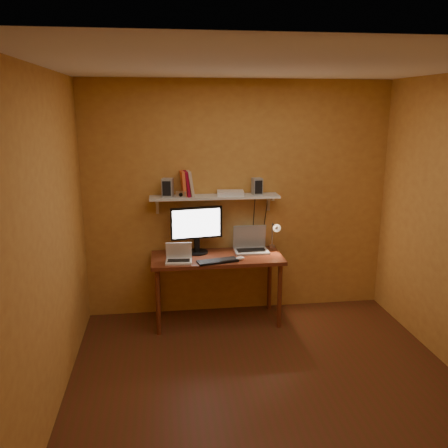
{
  "coord_description": "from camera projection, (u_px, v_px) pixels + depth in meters",
  "views": [
    {
      "loc": [
        -0.84,
        -3.53,
        2.32
      ],
      "look_at": [
        -0.22,
        1.18,
        1.13
      ],
      "focal_mm": 38.0,
      "sensor_mm": 36.0,
      "label": 1
    }
  ],
  "objects": [
    {
      "name": "speaker_right",
      "position": [
        257.0,
        186.0,
        5.15
      ],
      "size": [
        0.11,
        0.11,
        0.18
      ],
      "primitive_type": "cube",
      "rotation": [
        0.0,
        0.0,
        0.13
      ],
      "color": "gray",
      "rests_on": "wall_shelf"
    },
    {
      "name": "netbook",
      "position": [
        179.0,
        256.0,
        4.9
      ],
      "size": [
        0.28,
        0.21,
        0.2
      ],
      "rotation": [
        0.0,
        0.0,
        -0.08
      ],
      "color": "white",
      "rests_on": "desk"
    },
    {
      "name": "router",
      "position": [
        230.0,
        193.0,
        5.14
      ],
      "size": [
        0.3,
        0.22,
        0.05
      ],
      "primitive_type": "cube",
      "rotation": [
        0.0,
        0.0,
        -0.1
      ],
      "color": "white",
      "rests_on": "wall_shelf"
    },
    {
      "name": "wall_shelf",
      "position": [
        215.0,
        197.0,
        5.12
      ],
      "size": [
        1.4,
        0.25,
        0.21
      ],
      "color": "silver",
      "rests_on": "room"
    },
    {
      "name": "monitor",
      "position": [
        197.0,
        228.0,
        5.13
      ],
      "size": [
        0.57,
        0.27,
        0.51
      ],
      "rotation": [
        0.0,
        0.0,
        0.15
      ],
      "color": "black",
      "rests_on": "desk"
    },
    {
      "name": "mouse",
      "position": [
        240.0,
        258.0,
        4.96
      ],
      "size": [
        0.11,
        0.08,
        0.03
      ],
      "primitive_type": "ellipsoid",
      "rotation": [
        0.0,
        0.0,
        0.25
      ],
      "color": "white",
      "rests_on": "desk"
    },
    {
      "name": "keyboard",
      "position": [
        218.0,
        261.0,
        4.88
      ],
      "size": [
        0.44,
        0.23,
        0.02
      ],
      "primitive_type": "cube",
      "rotation": [
        0.0,
        0.0,
        0.22
      ],
      "color": "black",
      "rests_on": "desk"
    },
    {
      "name": "desk",
      "position": [
        217.0,
        264.0,
        5.1
      ],
      "size": [
        1.4,
        0.6,
        0.75
      ],
      "color": "maroon",
      "rests_on": "ground"
    },
    {
      "name": "books",
      "position": [
        187.0,
        184.0,
        5.06
      ],
      "size": [
        0.15,
        0.19,
        0.27
      ],
      "color": "orange",
      "rests_on": "wall_shelf"
    },
    {
      "name": "shelf_camera",
      "position": [
        181.0,
        194.0,
        5.0
      ],
      "size": [
        0.11,
        0.06,
        0.07
      ],
      "color": "silver",
      "rests_on": "wall_shelf"
    },
    {
      "name": "desk_lamp",
      "position": [
        275.0,
        232.0,
        5.24
      ],
      "size": [
        0.09,
        0.23,
        0.38
      ],
      "color": "silver",
      "rests_on": "desk"
    },
    {
      "name": "laptop",
      "position": [
        250.0,
        244.0,
        5.26
      ],
      "size": [
        0.37,
        0.27,
        0.28
      ],
      "rotation": [
        0.0,
        0.0,
        0.01
      ],
      "color": "gray",
      "rests_on": "desk"
    },
    {
      "name": "room",
      "position": [
        271.0,
        238.0,
        3.75
      ],
      "size": [
        3.44,
        3.24,
        2.64
      ],
      "color": "#552515",
      "rests_on": "ground"
    },
    {
      "name": "speaker_left",
      "position": [
        168.0,
        188.0,
        5.02
      ],
      "size": [
        0.13,
        0.13,
        0.2
      ],
      "primitive_type": "cube",
      "rotation": [
        0.0,
        0.0,
        -0.19
      ],
      "color": "gray",
      "rests_on": "wall_shelf"
    }
  ]
}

